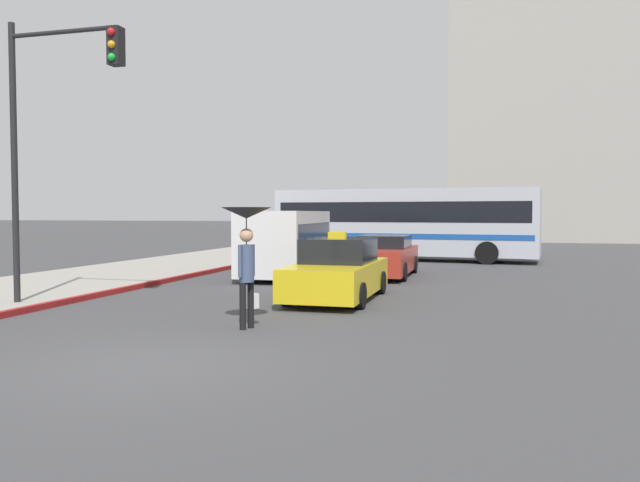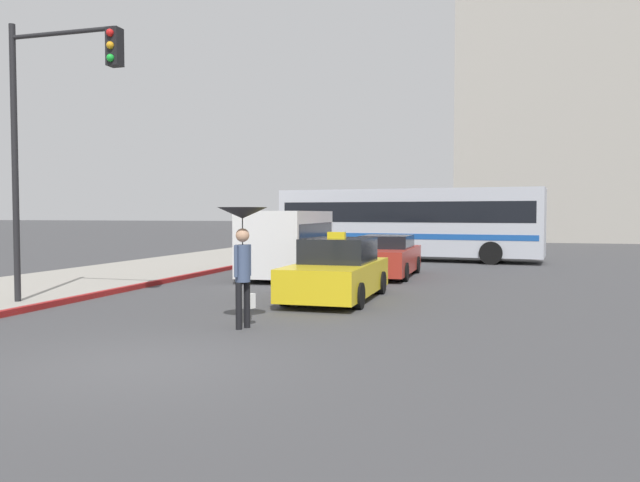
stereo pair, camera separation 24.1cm
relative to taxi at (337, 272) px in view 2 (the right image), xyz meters
The scene contains 8 objects.
ground_plane 7.33m from the taxi, 98.03° to the right, with size 300.00×300.00×0.00m, color #424244.
taxi is the anchor object (origin of this frame).
sedan_red 5.92m from the taxi, 88.34° to the left, with size 1.91×4.61×1.38m.
ambulance_van 5.69m from the taxi, 121.48° to the left, with size 2.32×5.25×2.21m.
city_bus 13.54m from the taxi, 90.74° to the left, with size 12.00×3.68×3.22m.
pedestrian_with_umbrella 4.45m from the taxi, 99.20° to the right, with size 0.92×0.92×2.25m.
traffic_light 7.45m from the taxi, 149.75° to the right, with size 2.83×0.38×6.35m.
building_tower_near 39.78m from the taxi, 79.01° to the left, with size 13.46×9.12×25.52m.
Camera 2 is at (4.88, -7.66, 2.14)m, focal length 35.00 mm.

